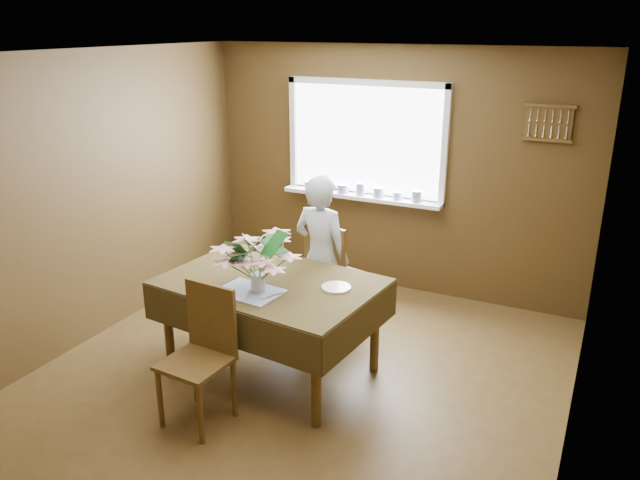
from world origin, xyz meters
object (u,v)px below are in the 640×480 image
at_px(chair_far, 333,272).
at_px(seated_woman, 322,257).
at_px(flower_bouquet, 257,252).
at_px(chair_near, 203,349).
at_px(dining_table, 271,292).

distance_m(chair_far, seated_woman, 0.23).
height_order(chair_far, flower_bouquet, flower_bouquet).
xyz_separation_m(chair_far, chair_near, (-0.25, -1.63, -0.02)).
bearing_deg(seated_woman, dining_table, 93.01).
bearing_deg(chair_near, flower_bouquet, 79.98).
bearing_deg(flower_bouquet, chair_near, -104.53).
relative_size(chair_far, seated_woman, 0.70).
distance_m(dining_table, chair_far, 0.91).
distance_m(chair_far, flower_bouquet, 1.23).
height_order(dining_table, chair_near, chair_near).
bearing_deg(chair_far, chair_near, 94.42).
relative_size(chair_near, flower_bouquet, 1.79).
bearing_deg(seated_woman, chair_far, -99.14).
distance_m(dining_table, flower_bouquet, 0.46).
height_order(chair_near, flower_bouquet, flower_bouquet).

